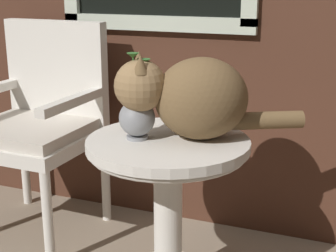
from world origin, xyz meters
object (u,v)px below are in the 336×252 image
wicker_chair (39,117)px  cat (193,97)px  wicker_side_table (168,192)px  pewter_vase_with_ivy (137,112)px

wicker_chair → cat: 0.91m
wicker_side_table → pewter_vase_with_ivy: 0.33m
cat → pewter_vase_with_ivy: same height
wicker_side_table → cat: bearing=30.6°
wicker_side_table → wicker_chair: bearing=158.7°
wicker_chair → cat: wicker_chair is taller
cat → wicker_side_table: bearing=-149.4°
cat → pewter_vase_with_ivy: 0.21m
wicker_side_table → wicker_chair: (-0.77, 0.30, 0.14)m
wicker_side_table → cat: (0.08, 0.05, 0.36)m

